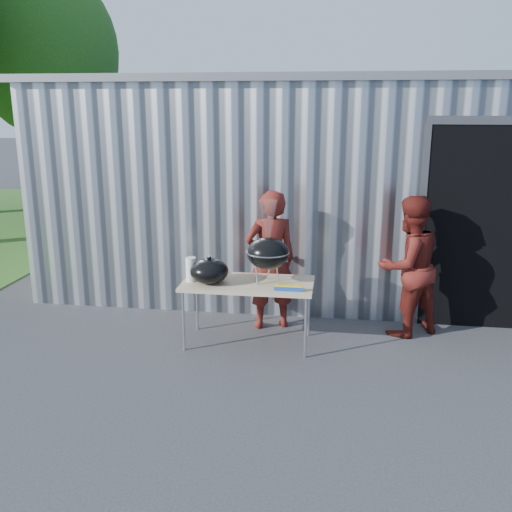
% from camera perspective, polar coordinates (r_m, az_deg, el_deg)
% --- Properties ---
extents(ground, '(80.00, 80.00, 0.00)m').
position_cam_1_polar(ground, '(6.15, -2.35, -11.41)').
color(ground, '#313133').
extents(building, '(8.20, 6.20, 3.10)m').
position_cam_1_polar(building, '(10.07, 7.60, 8.02)').
color(building, silver).
rests_on(building, ground).
extents(tree_far, '(3.71, 3.71, 6.15)m').
position_cam_1_polar(tree_far, '(16.32, -20.37, 18.52)').
color(tree_far, '#442D19').
rests_on(tree_far, ground).
extents(folding_table, '(1.50, 0.75, 0.75)m').
position_cam_1_polar(folding_table, '(6.57, -0.81, -2.96)').
color(folding_table, tan).
rests_on(folding_table, ground).
extents(kettle_grill, '(0.49, 0.49, 0.95)m').
position_cam_1_polar(kettle_grill, '(6.43, 1.20, 0.85)').
color(kettle_grill, black).
rests_on(kettle_grill, folding_table).
extents(grill_lid, '(0.44, 0.44, 0.32)m').
position_cam_1_polar(grill_lid, '(6.50, -4.70, -1.51)').
color(grill_lid, black).
rests_on(grill_lid, folding_table).
extents(paper_towels, '(0.12, 0.12, 0.28)m').
position_cam_1_polar(paper_towels, '(6.60, -6.51, -1.33)').
color(paper_towels, white).
rests_on(paper_towels, folding_table).
extents(white_tub, '(0.20, 0.15, 0.10)m').
position_cam_1_polar(white_tub, '(6.86, -5.05, -1.44)').
color(white_tub, white).
rests_on(white_tub, folding_table).
extents(foil_box, '(0.32, 0.05, 0.06)m').
position_cam_1_polar(foil_box, '(6.25, 3.30, -3.23)').
color(foil_box, '#164094').
rests_on(foil_box, folding_table).
extents(person_cook, '(0.74, 0.62, 1.74)m').
position_cam_1_polar(person_cook, '(7.02, 1.46, -0.41)').
color(person_cook, '#5A1913').
rests_on(person_cook, ground).
extents(person_bystander, '(1.05, 0.99, 1.71)m').
position_cam_1_polar(person_bystander, '(7.05, 14.99, -1.00)').
color(person_bystander, '#5A1913').
rests_on(person_bystander, ground).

